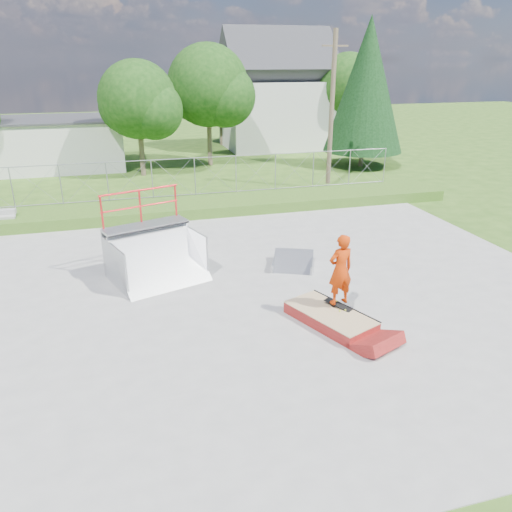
# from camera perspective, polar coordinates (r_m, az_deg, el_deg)

# --- Properties ---
(ground) EXTENTS (120.00, 120.00, 0.00)m
(ground) POSITION_cam_1_polar(r_m,az_deg,el_deg) (14.77, -0.27, -4.88)
(ground) COLOR #2E5117
(ground) RESTS_ON ground
(concrete_pad) EXTENTS (20.00, 16.00, 0.04)m
(concrete_pad) POSITION_cam_1_polar(r_m,az_deg,el_deg) (14.76, -0.27, -4.81)
(concrete_pad) COLOR gray
(concrete_pad) RESTS_ON ground
(grass_berm) EXTENTS (24.00, 3.00, 0.50)m
(grass_berm) POSITION_cam_1_polar(r_m,az_deg,el_deg) (23.40, -6.48, 5.75)
(grass_berm) COLOR #2E5117
(grass_berm) RESTS_ON ground
(grind_box) EXTENTS (2.02, 2.71, 0.36)m
(grind_box) POSITION_cam_1_polar(r_m,az_deg,el_deg) (13.49, 8.46, -6.99)
(grind_box) COLOR maroon
(grind_box) RESTS_ON concrete_pad
(quarter_pipe) EXTENTS (3.32, 3.06, 2.72)m
(quarter_pipe) POSITION_cam_1_polar(r_m,az_deg,el_deg) (15.80, -11.34, 1.84)
(quarter_pipe) COLOR #A8ABB0
(quarter_pipe) RESTS_ON concrete_pad
(flat_bank_ramp) EXTENTS (1.79, 1.83, 0.41)m
(flat_bank_ramp) POSITION_cam_1_polar(r_m,az_deg,el_deg) (16.86, 4.25, -0.70)
(flat_bank_ramp) COLOR #A8ABB0
(flat_bank_ramp) RESTS_ON concrete_pad
(skateboard) EXTENTS (0.63, 0.78, 0.13)m
(skateboard) POSITION_cam_1_polar(r_m,az_deg,el_deg) (13.68, 9.36, -5.57)
(skateboard) COLOR black
(skateboard) RESTS_ON grind_box
(skater) EXTENTS (0.77, 0.56, 1.94)m
(skater) POSITION_cam_1_polar(r_m,az_deg,el_deg) (13.27, 9.62, -1.84)
(skater) COLOR #C03006
(skater) RESTS_ON grind_box
(chain_link_fence) EXTENTS (20.00, 0.06, 1.80)m
(chain_link_fence) POSITION_cam_1_polar(r_m,az_deg,el_deg) (24.08, -6.99, 9.00)
(chain_link_fence) COLOR gray
(chain_link_fence) RESTS_ON grass_berm
(utility_building_flat) EXTENTS (10.00, 6.00, 3.00)m
(utility_building_flat) POSITION_cam_1_polar(r_m,az_deg,el_deg) (35.41, -23.25, 11.64)
(utility_building_flat) COLOR beige
(utility_building_flat) RESTS_ON ground
(gable_house) EXTENTS (8.40, 6.08, 8.94)m
(gable_house) POSITION_cam_1_polar(r_m,az_deg,el_deg) (40.81, 2.36, 17.71)
(gable_house) COLOR beige
(gable_house) RESTS_ON ground
(utility_pole) EXTENTS (0.24, 0.24, 8.00)m
(utility_pole) POSITION_cam_1_polar(r_m,az_deg,el_deg) (27.21, 8.63, 15.91)
(utility_pole) COLOR brown
(utility_pole) RESTS_ON ground
(tree_left_near) EXTENTS (4.76, 4.48, 6.65)m
(tree_left_near) POSITION_cam_1_polar(r_m,az_deg,el_deg) (30.73, -12.87, 16.70)
(tree_left_near) COLOR brown
(tree_left_near) RESTS_ON ground
(tree_center) EXTENTS (5.44, 5.12, 7.60)m
(tree_center) POSITION_cam_1_polar(r_m,az_deg,el_deg) (33.21, -4.95, 18.51)
(tree_center) COLOR brown
(tree_center) RESTS_ON ground
(tree_right_far) EXTENTS (5.10, 4.80, 7.12)m
(tree_right_far) POSITION_cam_1_polar(r_m,az_deg,el_deg) (40.71, 10.83, 18.36)
(tree_right_far) COLOR brown
(tree_right_far) RESTS_ON ground
(tree_back_mid) EXTENTS (4.08, 3.84, 5.70)m
(tree_back_mid) POSITION_cam_1_polar(r_m,az_deg,el_deg) (41.64, -3.67, 17.48)
(tree_back_mid) COLOR brown
(tree_back_mid) RESTS_ON ground
(conifer_tree) EXTENTS (5.04, 5.04, 9.10)m
(conifer_tree) POSITION_cam_1_polar(r_m,az_deg,el_deg) (33.58, 12.54, 18.49)
(conifer_tree) COLOR brown
(conifer_tree) RESTS_ON ground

